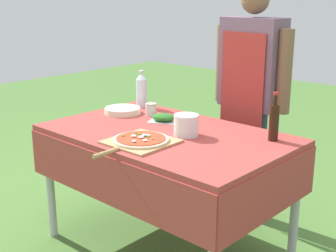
% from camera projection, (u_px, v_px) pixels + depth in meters
% --- Properties ---
extents(ground_plane, '(12.00, 12.00, 0.00)m').
position_uv_depth(ground_plane, '(166.00, 247.00, 3.02)').
color(ground_plane, '#517F38').
extents(prep_table, '(1.48, 0.93, 0.78)m').
position_uv_depth(prep_table, '(166.00, 146.00, 2.83)').
color(prep_table, '#A83D38').
rests_on(prep_table, ground).
extents(person_cook, '(0.61, 0.23, 1.63)m').
position_uv_depth(person_cook, '(251.00, 86.00, 3.21)').
color(person_cook, '#333D56').
rests_on(person_cook, ground).
extents(pizza_on_peel, '(0.35, 0.51, 0.05)m').
position_uv_depth(pizza_on_peel, '(140.00, 141.00, 2.59)').
color(pizza_on_peel, tan).
rests_on(pizza_on_peel, prep_table).
extents(oil_bottle, '(0.06, 0.06, 0.28)m').
position_uv_depth(oil_bottle, '(274.00, 121.00, 2.61)').
color(oil_bottle, black).
rests_on(oil_bottle, prep_table).
extents(water_bottle, '(0.08, 0.08, 0.27)m').
position_uv_depth(water_bottle, '(141.00, 90.00, 3.39)').
color(water_bottle, silver).
rests_on(water_bottle, prep_table).
extents(herb_container, '(0.22, 0.20, 0.05)m').
position_uv_depth(herb_container, '(164.00, 118.00, 3.02)').
color(herb_container, silver).
rests_on(herb_container, prep_table).
extents(mixing_tub, '(0.15, 0.15, 0.12)m').
position_uv_depth(mixing_tub, '(186.00, 125.00, 2.72)').
color(mixing_tub, silver).
rests_on(mixing_tub, prep_table).
extents(plate_stack, '(0.25, 0.25, 0.04)m').
position_uv_depth(plate_stack, '(122.00, 110.00, 3.23)').
color(plate_stack, beige).
rests_on(plate_stack, prep_table).
extents(sauce_jar, '(0.08, 0.08, 0.08)m').
position_uv_depth(sauce_jar, '(151.00, 110.00, 3.17)').
color(sauce_jar, silver).
rests_on(sauce_jar, prep_table).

